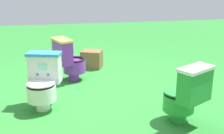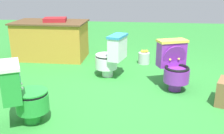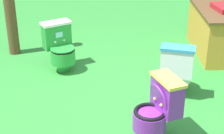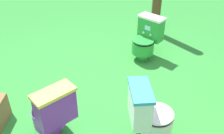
{
  "view_description": "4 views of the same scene",
  "coord_description": "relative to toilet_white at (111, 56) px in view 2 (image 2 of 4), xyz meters",
  "views": [
    {
      "loc": [
        -3.94,
        0.55,
        1.66
      ],
      "look_at": [
        -0.06,
        -0.2,
        0.44
      ],
      "focal_mm": 46.75,
      "sensor_mm": 36.0,
      "label": 1
    },
    {
      "loc": [
        0.25,
        -3.34,
        1.54
      ],
      "look_at": [
        -0.14,
        -0.19,
        0.49
      ],
      "focal_mm": 41.42,
      "sensor_mm": 36.0,
      "label": 2
    },
    {
      "loc": [
        4.19,
        -0.2,
        2.58
      ],
      "look_at": [
        -0.43,
        -0.11,
        0.32
      ],
      "focal_mm": 60.65,
      "sensor_mm": 36.0,
      "label": 3
    },
    {
      "loc": [
        0.79,
        2.5,
        2.31
      ],
      "look_at": [
        -0.18,
        -0.18,
        0.42
      ],
      "focal_mm": 40.8,
      "sensor_mm": 36.0,
      "label": 4
    }
  ],
  "objects": [
    {
      "name": "ground",
      "position": [
        0.27,
        -0.75,
        -0.37
      ],
      "size": [
        14.0,
        14.0,
        0.0
      ],
      "primitive_type": "plane",
      "color": "#2D8433"
    },
    {
      "name": "toilet_purple",
      "position": [
        0.98,
        -0.39,
        0.0
      ],
      "size": [
        0.55,
        0.61,
        0.73
      ],
      "rotation": [
        0.0,
        0.0,
        3.52
      ],
      "color": "purple",
      "rests_on": "ground"
    },
    {
      "name": "lemon_bucket",
      "position": [
        0.54,
        0.81,
        -0.25
      ],
      "size": [
        0.22,
        0.22,
        0.28
      ],
      "color": "#B7B7BF",
      "rests_on": "ground"
    },
    {
      "name": "vendor_table",
      "position": [
        -1.38,
        0.97,
        0.02
      ],
      "size": [
        1.47,
        0.87,
        0.85
      ],
      "rotation": [
        0.0,
        0.0,
        0.01
      ],
      "color": "#B7842D",
      "rests_on": "ground"
    },
    {
      "name": "toilet_white",
      "position": [
        0.0,
        0.0,
        0.0
      ],
      "size": [
        0.58,
        0.52,
        0.73
      ],
      "rotation": [
        0.0,
        0.0,
        1.3
      ],
      "color": "white",
      "rests_on": "ground"
    },
    {
      "name": "toilet_green",
      "position": [
        -0.78,
        -1.63,
        0.0
      ],
      "size": [
        0.62,
        0.59,
        0.73
      ],
      "rotation": [
        0.0,
        0.0,
        5.22
      ],
      "color": "green",
      "rests_on": "ground"
    }
  ]
}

